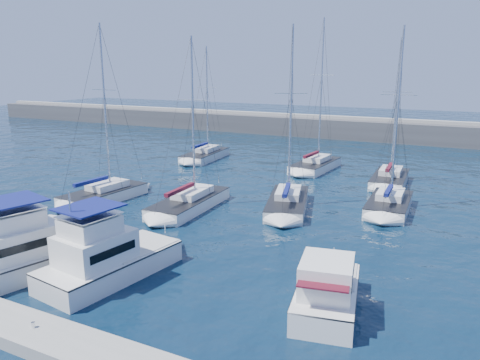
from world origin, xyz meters
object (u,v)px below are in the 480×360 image
at_px(motor_yacht_port_inner, 31,251).
at_px(sailboat_back_a, 205,155).
at_px(sailboat_mid_e, 389,204).
at_px(sailboat_back_b, 316,165).
at_px(motor_yacht_stbd_outer, 327,293).
at_px(sailboat_mid_b, 190,203).
at_px(sailboat_mid_a, 104,194).
at_px(sailboat_back_c, 390,179).
at_px(motor_yacht_stbd_inner, 105,259).
at_px(sailboat_mid_c, 288,203).
at_px(motor_yacht_port_outer, 23,239).

relative_size(motor_yacht_port_inner, sailboat_back_a, 0.69).
xyz_separation_m(motor_yacht_port_inner, sailboat_mid_e, (16.06, 20.71, -0.60)).
xyz_separation_m(sailboat_back_a, sailboat_back_b, (14.12, 0.28, 0.03)).
height_order(motor_yacht_stbd_outer, sailboat_back_b, sailboat_back_b).
xyz_separation_m(sailboat_mid_b, sailboat_back_a, (-9.59, 18.40, 0.00)).
xyz_separation_m(sailboat_mid_a, sailboat_back_c, (20.95, 16.94, -0.01)).
xyz_separation_m(motor_yacht_stbd_inner, motor_yacht_stbd_outer, (11.68, 1.96, -0.19)).
distance_m(motor_yacht_port_inner, sailboat_mid_e, 26.21).
bearing_deg(motor_yacht_stbd_outer, motor_yacht_stbd_inner, 178.79).
xyz_separation_m(sailboat_mid_a, sailboat_mid_b, (7.90, 1.25, -0.02)).
xyz_separation_m(motor_yacht_stbd_inner, sailboat_mid_c, (4.16, 16.41, -0.61)).
height_order(motor_yacht_port_inner, sailboat_back_a, sailboat_back_a).
bearing_deg(motor_yacht_port_outer, motor_yacht_stbd_outer, -4.26).
bearing_deg(sailboat_back_c, sailboat_back_a, 170.38).
height_order(sailboat_mid_c, sailboat_back_b, sailboat_back_b).
height_order(motor_yacht_stbd_outer, sailboat_mid_a, sailboat_mid_a).
distance_m(sailboat_mid_c, sailboat_back_b, 15.38).
xyz_separation_m(sailboat_back_a, sailboat_back_c, (22.64, -2.71, 0.01)).
bearing_deg(sailboat_mid_a, sailboat_back_c, 44.09).
relative_size(motor_yacht_stbd_inner, sailboat_mid_b, 0.59).
bearing_deg(sailboat_mid_b, motor_yacht_port_outer, -110.20).
relative_size(motor_yacht_stbd_inner, sailboat_back_c, 0.58).
bearing_deg(motor_yacht_stbd_inner, sailboat_mid_b, 110.61).
distance_m(sailboat_back_a, sailboat_back_c, 22.80).
height_order(motor_yacht_stbd_inner, sailboat_mid_c, sailboat_mid_c).
distance_m(motor_yacht_port_outer, sailboat_back_b, 32.32).
height_order(sailboat_back_a, sailboat_back_c, sailboat_back_c).
bearing_deg(sailboat_back_b, sailboat_mid_b, -98.95).
xyz_separation_m(motor_yacht_stbd_inner, sailboat_mid_a, (-10.84, 11.65, -0.60)).
bearing_deg(motor_yacht_port_outer, sailboat_back_b, 65.66).
height_order(motor_yacht_stbd_outer, sailboat_mid_e, sailboat_mid_e).
xyz_separation_m(motor_yacht_port_inner, sailboat_mid_b, (1.57, 13.96, -0.63)).
bearing_deg(motor_yacht_stbd_inner, sailboat_back_c, 78.31).
relative_size(motor_yacht_stbd_inner, motor_yacht_stbd_outer, 1.31).
height_order(motor_yacht_stbd_outer, sailboat_mid_b, sailboat_mid_b).
height_order(motor_yacht_port_outer, sailboat_mid_a, sailboat_mid_a).
distance_m(motor_yacht_port_inner, sailboat_back_a, 33.34).
bearing_deg(sailboat_back_c, motor_yacht_port_inner, -119.03).
bearing_deg(sailboat_mid_c, motor_yacht_stbd_inner, -120.33).
xyz_separation_m(motor_yacht_port_outer, sailboat_mid_b, (4.00, 12.50, -0.44)).
relative_size(motor_yacht_stbd_outer, sailboat_mid_a, 0.42).
height_order(motor_yacht_port_outer, motor_yacht_port_inner, motor_yacht_port_inner).
xyz_separation_m(motor_yacht_port_outer, motor_yacht_port_inner, (2.43, -1.46, 0.19)).
xyz_separation_m(motor_yacht_stbd_inner, sailboat_back_a, (-12.53, 31.30, -0.62)).
height_order(motor_yacht_stbd_inner, sailboat_back_b, sailboat_back_b).
relative_size(sailboat_mid_c, sailboat_back_c, 1.04).
relative_size(motor_yacht_port_outer, sailboat_mid_b, 0.53).
distance_m(motor_yacht_port_inner, sailboat_back_c, 33.06).
bearing_deg(sailboat_mid_c, sailboat_back_a, 122.15).
xyz_separation_m(sailboat_mid_b, sailboat_back_b, (4.53, 18.68, 0.04)).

